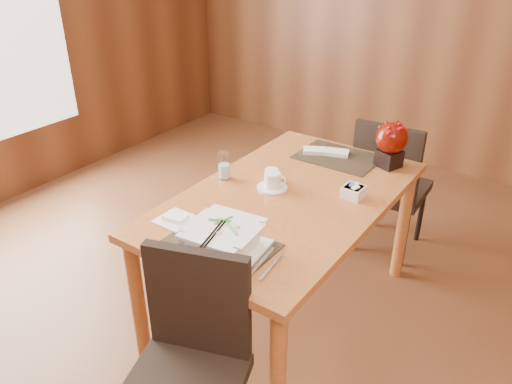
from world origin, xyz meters
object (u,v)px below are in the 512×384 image
Objects in this scene: soup_setting at (223,240)px; far_chair at (388,181)px; water_glass at (224,165)px; near_chair at (190,355)px; creamer_jug at (271,175)px; sugar_caddy at (353,192)px; coffee_cup at (272,182)px; bread_plate at (176,220)px; berry_decor at (391,142)px; dining_table at (287,212)px.

soup_setting is 0.37× the size of far_chair.
near_chair is at bearing -59.82° from water_glass.
soup_setting is 0.68m from creamer_jug.
soup_setting is 0.46m from near_chair.
water_glass is 0.68m from sugar_caddy.
coffee_cup reaches higher than bread_plate.
berry_decor is 0.28× the size of near_chair.
creamer_jug reaches higher than sugar_caddy.
berry_decor is at bearing 102.69° from far_chair.
dining_table is 9.61× the size of bread_plate.
dining_table is at bearing 60.39° from bread_plate.
water_glass is 0.25m from creamer_jug.
berry_decor is at bearing 45.93° from creamer_jug.
water_glass is at bearing -163.06° from sugar_caddy.
bread_plate is at bearing -109.73° from coffee_cup.
soup_setting is at bearing -107.52° from sugar_caddy.
berry_decor is at bearing 72.06° from soup_setting.
creamer_jug is at bearing 100.24° from soup_setting.
soup_setting is 0.60m from coffee_cup.
sugar_caddy reaches higher than dining_table.
near_chair reaches higher than water_glass.
soup_setting is 2.27× the size of water_glass.
berry_decor is at bearing 57.02° from coffee_cup.
bread_plate is at bearing -106.71° from creamer_jug.
water_glass is (-0.27, -0.05, 0.04)m from coffee_cup.
sugar_caddy is at bearing 63.58° from near_chair.
dining_table is at bearing -33.14° from creamer_jug.
coffee_cup is 0.98× the size of bread_plate.
water_glass is at bearing 121.23° from soup_setting.
sugar_caddy is at bearing 65.98° from soup_setting.
far_chair reaches higher than bread_plate.
creamer_jug is 0.94× the size of sugar_caddy.
near_chair is at bearing -77.75° from creamer_jug.
sugar_caddy reaches higher than bread_plate.
coffee_cup reaches higher than sugar_caddy.
water_glass is 0.48m from bread_plate.
sugar_caddy is 0.62× the size of bread_plate.
soup_setting reaches higher than coffee_cup.
berry_decor reaches higher than near_chair.
coffee_cup is 0.17× the size of near_chair.
dining_table is 0.91m from far_chair.
creamer_jug reaches higher than dining_table.
sugar_caddy is at bearing 93.00° from far_chair.
soup_setting is (0.04, -0.57, 0.16)m from dining_table.
soup_setting is 1.49m from far_chair.
coffee_cup is at bearing -122.98° from berry_decor.
water_glass is at bearing 101.21° from near_chair.
soup_setting is 1.20m from berry_decor.
soup_setting is at bearing 81.04° from far_chair.
dining_table is 1.64× the size of near_chair.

